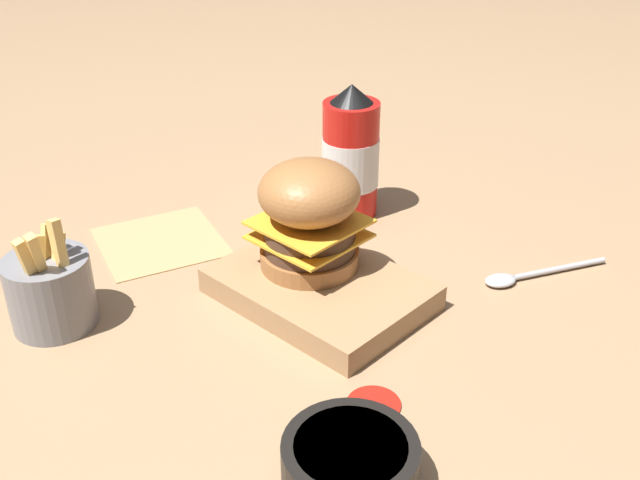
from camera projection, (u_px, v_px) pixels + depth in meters
name	position (u px, v px, depth m)	size (l,w,h in m)	color
ground_plane	(309.00, 270.00, 0.93)	(6.00, 6.00, 0.00)	#9E7A56
serving_board	(320.00, 289.00, 0.87)	(0.24, 0.17, 0.03)	#A37A51
burger	(309.00, 215.00, 0.85)	(0.12, 0.12, 0.13)	#9E6638
ketchup_bottle	(350.00, 156.00, 1.03)	(0.08, 0.08, 0.19)	red
fries_basket	(51.00, 290.00, 0.81)	(0.09, 0.09, 0.13)	slate
side_bowl	(350.00, 464.00, 0.62)	(0.12, 0.12, 0.05)	black
spoon	(521.00, 276.00, 0.91)	(0.09, 0.16, 0.01)	#B2B2B7
ketchup_puddle	(374.00, 403.00, 0.72)	(0.05, 0.05, 0.00)	#B21E14
parchment_square	(160.00, 241.00, 1.00)	(0.20, 0.20, 0.00)	tan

